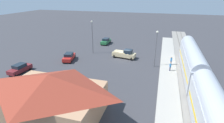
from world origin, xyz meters
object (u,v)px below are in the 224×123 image
passenger_train (201,83)px  pedestrian_on_platform (171,60)px  pedestrian_waiting_far (170,66)px  station_building (51,95)px  sedan_green (106,41)px  sedan_red (69,57)px  sedan_maroon (20,68)px  light_pole_near_platform (156,45)px  light_pole_lot_center (92,33)px  pickup_tan (124,54)px

passenger_train → pedestrian_on_platform: bearing=-73.9°
passenger_train → pedestrian_waiting_far: bearing=-67.1°
station_building → sedan_green: bearing=-83.2°
pedestrian_on_platform → station_building: bearing=55.0°
sedan_red → sedan_maroon: (5.80, 8.47, 0.00)m
sedan_green → light_pole_near_platform: (-15.11, 13.51, 3.89)m
passenger_train → sedan_red: passenger_train is taller
station_building → sedan_maroon: station_building is taller
sedan_green → station_building: bearing=96.8°
pedestrian_waiting_far → sedan_maroon: pedestrian_waiting_far is taller
sedan_green → light_pole_near_platform: 20.64m
sedan_red → sedan_maroon: size_ratio=1.03×
pedestrian_on_platform → pedestrian_waiting_far: 3.25m
pedestrian_waiting_far → sedan_maroon: size_ratio=0.37×
sedan_maroon → pedestrian_waiting_far: bearing=-163.1°
pedestrian_waiting_far → light_pole_near_platform: (3.09, -1.91, 3.49)m
sedan_red → pedestrian_on_platform: bearing=-171.8°
light_pole_lot_center → pickup_tan: bearing=172.6°
light_pole_lot_center → sedan_red: bearing=62.2°
pickup_tan → sedan_green: 12.94m
pedestrian_waiting_far → passenger_train: bearing=112.9°
pedestrian_on_platform → sedan_red: 22.40m
pedestrian_on_platform → pedestrian_waiting_far: (0.23, 3.24, 0.00)m
passenger_train → pickup_tan: passenger_train is taller
passenger_train → light_pole_lot_center: size_ratio=4.62×
sedan_red → pedestrian_waiting_far: bearing=179.8°
sedan_red → light_pole_lot_center: size_ratio=0.59×
sedan_red → light_pole_near_platform: light_pole_near_platform is taller
sedan_green → sedan_maroon: same height
station_building → pickup_tan: (-4.05, -22.71, -1.91)m
pedestrian_waiting_far → light_pole_lot_center: size_ratio=0.21×
station_building → sedan_maroon: (13.45, -9.08, -2.06)m
light_pole_near_platform → pickup_tan: bearing=-24.8°
passenger_train → pedestrian_on_platform: 12.61m
sedan_green → pickup_tan: bearing=128.0°
passenger_train → station_building: 20.00m
sedan_red → sedan_green: size_ratio=1.05×
passenger_train → pedestrian_waiting_far: 9.66m
sedan_maroon → light_pole_lot_center: bearing=-121.7°
pedestrian_waiting_far → sedan_green: pedestrian_waiting_far is taller
station_building → light_pole_near_platform: size_ratio=1.69×
station_building → pedestrian_on_platform: 25.37m
light_pole_near_platform → light_pole_lot_center: (15.55, -4.39, 0.35)m
sedan_maroon → light_pole_near_platform: light_pole_near_platform is taller
sedan_green → light_pole_lot_center: bearing=87.2°
station_building → light_pole_lot_center: (4.35, -23.80, 2.17)m
sedan_maroon → light_pole_near_platform: 27.01m
pedestrian_on_platform → light_pole_lot_center: 19.50m
pedestrian_waiting_far → sedan_green: size_ratio=0.37×
sedan_green → sedan_maroon: (9.54, 23.83, 0.00)m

